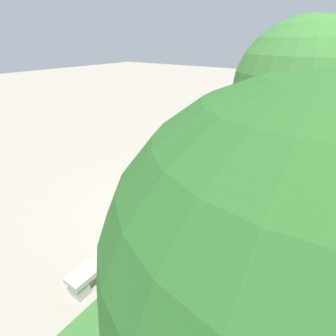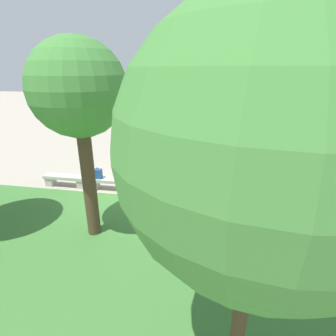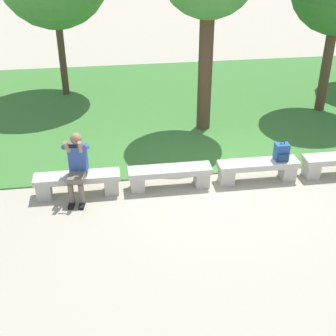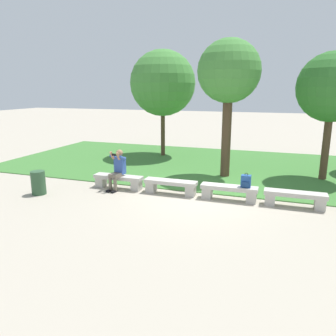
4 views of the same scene
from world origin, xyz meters
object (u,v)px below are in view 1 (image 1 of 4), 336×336
at_px(tree_far_back, 299,94).
at_px(tree_left_background, 282,265).
at_px(trash_bin, 211,143).
at_px(bench_far, 104,263).
at_px(bench_mid, 156,220).
at_px(backpack, 145,219).
at_px(bench_main, 218,170).
at_px(bench_near, 192,191).
at_px(person_photographer, 217,159).

bearing_deg(tree_far_back, tree_left_background, 11.80).
bearing_deg(trash_bin, tree_far_back, 38.21).
distance_m(bench_far, trash_bin, 7.75).
height_order(bench_mid, backpack, backpack).
relative_size(backpack, tree_far_back, 0.09).
bearing_deg(bench_far, backpack, 179.52).
relative_size(bench_mid, bench_far, 1.00).
bearing_deg(backpack, tree_far_back, 111.21).
bearing_deg(bench_main, bench_mid, 0.00).
bearing_deg(backpack, trash_bin, -167.45).
relative_size(bench_near, backpack, 3.92).
bearing_deg(bench_far, bench_near, 180.00).
bearing_deg(bench_near, tree_far_back, 64.97).
relative_size(backpack, tree_left_background, 0.09).
xyz_separation_m(bench_main, person_photographer, (0.04, -0.08, 0.44)).
xyz_separation_m(backpack, tree_left_background, (2.43, 3.44, 2.67)).
height_order(bench_far, backpack, backpack).
bearing_deg(trash_bin, bench_mid, 13.44).
xyz_separation_m(backpack, tree_far_back, (-1.05, 2.71, 3.18)).
xyz_separation_m(bench_mid, backpack, (0.48, 0.01, 0.33)).
relative_size(bench_far, person_photographer, 1.27).
bearing_deg(bench_mid, tree_far_back, 101.92).
bearing_deg(bench_mid, bench_main, 180.00).
xyz_separation_m(bench_near, backpack, (2.32, 0.01, 0.33)).
bearing_deg(bench_near, backpack, 0.28).
height_order(bench_far, trash_bin, trash_bin).
xyz_separation_m(bench_mid, bench_far, (1.84, 0.00, 0.00)).
bearing_deg(bench_far, person_photographer, -179.20).
distance_m(bench_far, backpack, 1.41).
height_order(backpack, tree_left_background, tree_left_background).
bearing_deg(bench_mid, bench_near, 180.00).
relative_size(bench_near, tree_left_background, 0.37).
height_order(bench_mid, bench_far, same).
height_order(bench_near, person_photographer, person_photographer).
xyz_separation_m(tree_left_background, tree_far_back, (-3.48, -0.73, 0.51)).
bearing_deg(tree_left_background, bench_near, -144.05).
relative_size(bench_far, trash_bin, 2.24).
bearing_deg(person_photographer, bench_mid, 1.20).
height_order(bench_far, tree_left_background, tree_left_background).
distance_m(bench_mid, tree_far_back, 4.48).
distance_m(person_photographer, tree_left_background, 7.87).
distance_m(bench_mid, trash_bin, 5.95).
relative_size(bench_mid, person_photographer, 1.27).
distance_m(bench_near, trash_bin, 4.18).
bearing_deg(bench_near, bench_far, 0.00).
xyz_separation_m(person_photographer, backpack, (4.13, 0.09, -0.11)).
distance_m(bench_near, tree_left_background, 6.60).
height_order(backpack, trash_bin, backpack).
relative_size(backpack, trash_bin, 0.57).
height_order(bench_near, tree_far_back, tree_far_back).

